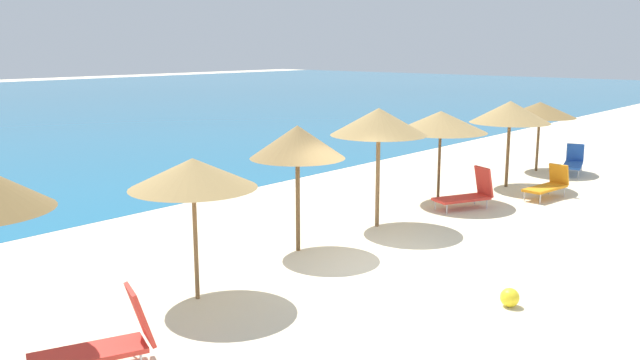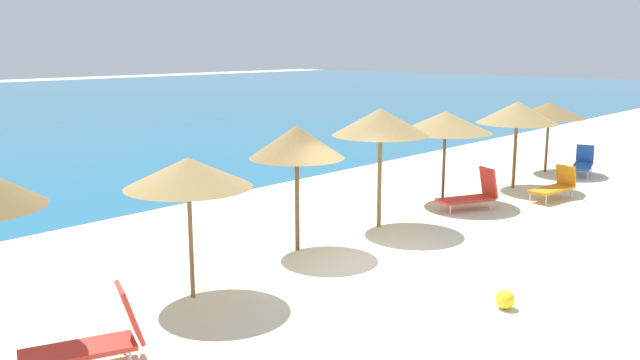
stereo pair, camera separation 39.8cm
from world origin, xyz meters
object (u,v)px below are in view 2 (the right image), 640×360
object	(u,v)px
beach_umbrella_6	(517,113)
lounge_chair_0	(95,338)
beach_ball	(505,299)
beach_umbrella_7	(549,110)
beach_umbrella_3	(297,142)
beach_umbrella_5	(445,122)
lounge_chair_3	(583,163)
lounge_chair_2	(473,194)
lounge_chair_1	(555,186)
beach_umbrella_2	(188,173)
beach_umbrella_4	(381,122)

from	to	relation	value
beach_umbrella_6	lounge_chair_0	world-z (taller)	beach_umbrella_6
beach_ball	beach_umbrella_7	bearing A→B (deg)	21.27
beach_umbrella_3	beach_umbrella_5	world-z (taller)	beach_umbrella_3
lounge_chair_3	beach_ball	bearing A→B (deg)	90.13
beach_umbrella_3	lounge_chair_2	bearing A→B (deg)	-8.91
beach_umbrella_7	beach_ball	size ratio (longest dim) A/B	7.50
lounge_chair_1	beach_ball	xyz separation A→B (m)	(-8.29, -2.73, -0.22)
beach_umbrella_3	lounge_chair_2	xyz separation A→B (m)	(5.73, -0.90, -1.92)
beach_umbrella_2	beach_umbrella_4	size ratio (longest dim) A/B	0.86
lounge_chair_2	beach_ball	xyz separation A→B (m)	(-5.69, -3.87, -0.24)
beach_umbrella_2	lounge_chair_1	size ratio (longest dim) A/B	1.48
beach_umbrella_3	lounge_chair_3	bearing A→B (deg)	-5.45
beach_umbrella_2	beach_umbrella_3	distance (m)	3.19
beach_umbrella_5	lounge_chair_3	distance (m)	7.00
beach_umbrella_7	lounge_chair_1	world-z (taller)	beach_umbrella_7
beach_umbrella_5	beach_umbrella_7	xyz separation A→B (m)	(6.27, -0.17, -0.11)
beach_umbrella_4	beach_umbrella_6	bearing A→B (deg)	-2.94
lounge_chair_0	beach_umbrella_2	bearing A→B (deg)	-43.48
beach_umbrella_4	lounge_chair_0	distance (m)	8.65
beach_umbrella_3	lounge_chair_3	distance (m)	12.70
beach_umbrella_2	beach_ball	size ratio (longest dim) A/B	7.65
beach_umbrella_7	lounge_chair_2	bearing A→B (deg)	-172.50
beach_umbrella_2	lounge_chair_2	bearing A→B (deg)	-2.26
beach_umbrella_3	beach_umbrella_7	bearing A→B (deg)	-0.25
beach_umbrella_3	beach_umbrella_4	size ratio (longest dim) A/B	0.94
lounge_chair_2	lounge_chair_3	xyz separation A→B (m)	(6.77, -0.30, -0.01)
lounge_chair_3	lounge_chair_2	bearing A→B (deg)	71.63
beach_umbrella_7	beach_umbrella_4	bearing A→B (deg)	-179.57
beach_umbrella_2	lounge_chair_0	xyz separation A→B (m)	(-2.44, -1.13, -1.77)
beach_umbrella_3	lounge_chair_2	world-z (taller)	beach_umbrella_3
beach_umbrella_5	lounge_chair_3	world-z (taller)	beach_umbrella_5
beach_umbrella_4	lounge_chair_1	bearing A→B (deg)	-18.62
beach_umbrella_3	beach_umbrella_7	distance (m)	12.15
beach_umbrella_3	beach_umbrella_4	distance (m)	2.67
beach_umbrella_6	lounge_chair_2	distance (m)	3.78
beach_umbrella_4	lounge_chair_2	xyz separation A→B (m)	(3.07, -0.77, -2.12)
lounge_chair_3	beach_umbrella_6	bearing A→B (deg)	62.22
beach_umbrella_3	lounge_chair_0	bearing A→B (deg)	-163.32
lounge_chair_3	beach_umbrella_2	bearing A→B (deg)	71.77
beach_umbrella_6	beach_umbrella_7	size ratio (longest dim) A/B	1.10
beach_umbrella_5	lounge_chair_2	size ratio (longest dim) A/B	1.50
beach_umbrella_2	beach_umbrella_7	bearing A→B (deg)	1.85
lounge_chair_2	lounge_chair_3	bearing A→B (deg)	-68.06
beach_umbrella_3	lounge_chair_3	size ratio (longest dim) A/B	1.59
lounge_chair_2	lounge_chair_1	bearing A→B (deg)	-89.17
beach_umbrella_6	lounge_chair_1	xyz separation A→B (m)	(-0.65, -1.58, -1.92)
beach_umbrella_3	beach_ball	distance (m)	5.23
beach_umbrella_3	beach_umbrella_5	size ratio (longest dim) A/B	1.05
lounge_chair_2	beach_umbrella_3	bearing A→B (deg)	105.54
beach_umbrella_2	beach_umbrella_3	xyz separation A→B (m)	(3.14, 0.55, 0.13)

